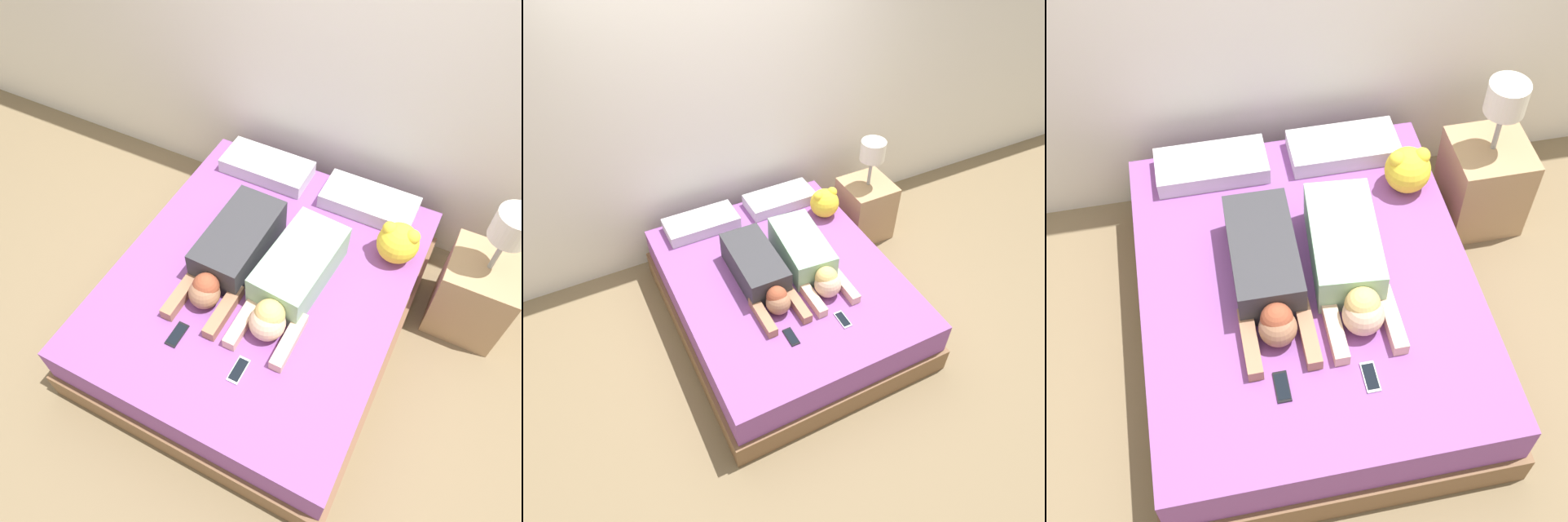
% 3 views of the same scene
% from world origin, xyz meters
% --- Properties ---
extents(ground_plane, '(12.00, 12.00, 0.00)m').
position_xyz_m(ground_plane, '(0.00, 0.00, 0.00)').
color(ground_plane, '#7F6B4C').
extents(bed, '(1.68, 2.01, 0.47)m').
position_xyz_m(bed, '(0.00, 0.00, 0.23)').
color(bed, brown).
rests_on(bed, ground_plane).
extents(pillow_head_left, '(0.60, 0.29, 0.10)m').
position_xyz_m(pillow_head_left, '(-0.37, 0.80, 0.52)').
color(pillow_head_left, silver).
rests_on(pillow_head_left, bed).
extents(pillow_head_right, '(0.60, 0.29, 0.10)m').
position_xyz_m(pillow_head_right, '(0.37, 0.80, 0.52)').
color(pillow_head_right, silver).
rests_on(pillow_head_right, bed).
extents(person_left, '(0.34, 0.91, 0.23)m').
position_xyz_m(person_left, '(-0.19, 0.01, 0.58)').
color(person_left, '#333338').
rests_on(person_left, bed).
extents(person_right, '(0.37, 0.91, 0.23)m').
position_xyz_m(person_right, '(0.20, -0.01, 0.59)').
color(person_right, '#8CBF99').
rests_on(person_right, bed).
extents(cell_phone_left, '(0.06, 0.15, 0.01)m').
position_xyz_m(cell_phone_left, '(-0.22, -0.55, 0.48)').
color(cell_phone_left, black).
rests_on(cell_phone_left, bed).
extents(cell_phone_right, '(0.06, 0.15, 0.01)m').
position_xyz_m(cell_phone_right, '(0.17, -0.58, 0.48)').
color(cell_phone_right, silver).
rests_on(cell_phone_right, bed).
extents(plush_toy, '(0.25, 0.25, 0.26)m').
position_xyz_m(plush_toy, '(0.64, 0.50, 0.60)').
color(plush_toy, yellow).
rests_on(plush_toy, bed).
extents(nightstand, '(0.43, 0.43, 0.99)m').
position_xyz_m(nightstand, '(1.16, 0.61, 0.33)').
color(nightstand, tan).
rests_on(nightstand, ground_plane).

